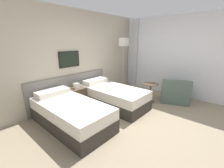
# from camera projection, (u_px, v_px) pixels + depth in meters

# --- Properties ---
(ground_plane) EXTENTS (16.00, 16.00, 0.00)m
(ground_plane) POSITION_uv_depth(u_px,v_px,m) (137.00, 121.00, 3.54)
(ground_plane) COLOR gray
(wall_headboard) EXTENTS (10.00, 0.10, 2.70)m
(wall_headboard) POSITION_uv_depth(u_px,v_px,m) (79.00, 59.00, 4.49)
(wall_headboard) COLOR #B7AD99
(wall_headboard) RESTS_ON ground_plane
(wall_window) EXTENTS (0.21, 4.56, 2.70)m
(wall_window) POSITION_uv_depth(u_px,v_px,m) (183.00, 57.00, 4.90)
(wall_window) COLOR white
(wall_window) RESTS_ON ground_plane
(bed_near_door) EXTENTS (0.98, 1.97, 0.67)m
(bed_near_door) POSITION_uv_depth(u_px,v_px,m) (71.00, 113.00, 3.33)
(bed_near_door) COLOR #332D28
(bed_near_door) RESTS_ON ground_plane
(bed_near_window) EXTENTS (0.98, 1.97, 0.67)m
(bed_near_window) POSITION_uv_depth(u_px,v_px,m) (113.00, 96.00, 4.37)
(bed_near_window) COLOR #332D28
(bed_near_window) RESTS_ON ground_plane
(nightstand) EXTENTS (0.44, 0.38, 0.69)m
(nightstand) POSITION_uv_depth(u_px,v_px,m) (77.00, 97.00, 4.32)
(nightstand) COLOR brown
(nightstand) RESTS_ON ground_plane
(floor_lamp) EXTENTS (0.25, 0.25, 1.93)m
(floor_lamp) POSITION_uv_depth(u_px,v_px,m) (124.00, 46.00, 5.23)
(floor_lamp) COLOR #9E9993
(floor_lamp) RESTS_ON ground_plane
(side_table) EXTENTS (0.46, 0.46, 0.59)m
(side_table) POSITION_uv_depth(u_px,v_px,m) (151.00, 89.00, 4.57)
(side_table) COLOR brown
(side_table) RESTS_ON ground_plane
(armchair) EXTENTS (1.05, 1.05, 0.76)m
(armchair) POSITION_uv_depth(u_px,v_px,m) (175.00, 93.00, 4.69)
(armchair) COLOR #4C6056
(armchair) RESTS_ON ground_plane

